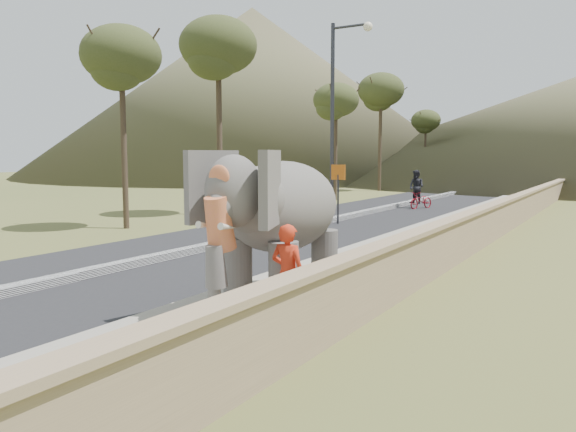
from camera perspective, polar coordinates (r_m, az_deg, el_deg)
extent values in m
plane|color=olive|center=(9.71, -4.05, -10.49)|extent=(160.00, 160.00, 0.00)
cube|color=black|center=(20.61, 0.63, -1.50)|extent=(7.00, 120.00, 0.03)
cube|color=black|center=(20.60, 0.63, -1.24)|extent=(0.35, 120.00, 0.22)
cube|color=#9E9687|center=(18.59, 14.03, -2.35)|extent=(3.00, 120.00, 0.15)
cube|color=tan|center=(18.12, 19.06, -1.21)|extent=(0.30, 120.00, 1.10)
cylinder|color=#2F2F34|center=(23.11, 4.51, 9.22)|extent=(0.16, 0.16, 8.00)
cylinder|color=#2F2F34|center=(23.28, 6.45, 18.63)|extent=(1.60, 0.10, 0.10)
sphere|color=#FFF2CC|center=(22.98, 8.12, 18.51)|extent=(0.36, 0.36, 0.36)
cylinder|color=#2D2D33|center=(22.56, 5.10, 1.66)|extent=(0.08, 0.08, 2.00)
cube|color=#C75D12|center=(22.50, 5.13, 4.45)|extent=(0.60, 0.05, 0.60)
cone|color=brown|center=(76.59, -3.61, 12.39)|extent=(60.00, 60.00, 22.00)
imported|color=red|center=(8.75, -0.01, -5.96)|extent=(0.58, 0.38, 1.59)
imported|color=maroon|center=(29.79, 13.38, 1.55)|extent=(1.10, 1.78, 0.88)
imported|color=black|center=(29.82, 12.92, 2.89)|extent=(1.02, 0.91, 1.76)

